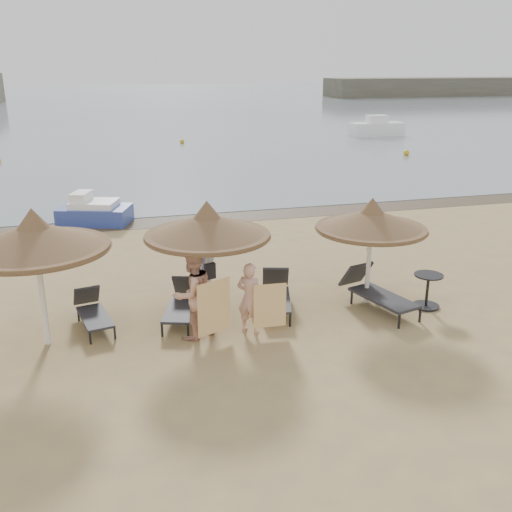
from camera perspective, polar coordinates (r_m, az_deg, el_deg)
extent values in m
plane|color=tan|center=(11.40, -1.91, -8.35)|extent=(160.00, 160.00, 0.00)
cube|color=slate|center=(90.07, -14.23, 14.80)|extent=(200.00, 140.00, 0.03)
cube|color=#4B3C29|center=(20.11, -8.15, 3.55)|extent=(200.00, 1.60, 0.01)
cube|color=#5F5B4C|center=(106.67, 17.97, 15.80)|extent=(40.00, 8.00, 3.00)
cube|color=white|center=(45.01, 11.95, 12.28)|extent=(4.00, 1.60, 1.00)
cube|color=white|center=(44.94, 12.02, 13.23)|extent=(1.50, 1.00, 0.60)
cylinder|color=white|center=(11.56, -20.58, -3.82)|extent=(0.11, 0.11, 1.99)
cone|color=brown|center=(11.18, -21.27, 1.89)|extent=(2.74, 2.74, 0.52)
cone|color=brown|center=(11.10, -21.46, 3.43)|extent=(0.66, 0.66, 0.43)
cylinder|color=brown|center=(11.25, -21.13, 0.69)|extent=(2.69, 2.69, 0.09)
cylinder|color=white|center=(11.96, -4.75, -2.13)|extent=(0.11, 0.11, 1.89)
cone|color=brown|center=(11.61, -4.90, 3.15)|extent=(2.61, 2.61, 0.49)
cone|color=brown|center=(11.53, -4.94, 4.57)|extent=(0.63, 0.63, 0.40)
cylinder|color=brown|center=(11.67, -4.87, 2.04)|extent=(2.56, 2.56, 0.09)
cylinder|color=white|center=(13.01, 11.17, -0.94)|extent=(0.10, 0.10, 1.79)
cone|color=brown|center=(12.69, 11.47, 3.66)|extent=(2.47, 2.47, 0.47)
cone|color=brown|center=(12.62, 11.56, 4.89)|extent=(0.60, 0.60, 0.38)
cylinder|color=brown|center=(12.75, 11.41, 2.70)|extent=(2.42, 2.42, 0.09)
cylinder|color=black|center=(11.62, -16.24, -7.94)|extent=(0.04, 0.04, 0.24)
cylinder|color=black|center=(11.70, -13.93, -7.54)|extent=(0.04, 0.04, 0.24)
cylinder|color=black|center=(12.70, -17.33, -5.71)|extent=(0.04, 0.04, 0.24)
cylinder|color=black|center=(12.77, -15.22, -5.37)|extent=(0.04, 0.04, 0.24)
cube|color=black|center=(12.17, -15.81, -5.89)|extent=(0.78, 1.36, 0.05)
cube|color=black|center=(12.78, -16.59, -3.78)|extent=(0.59, 0.46, 0.48)
cylinder|color=black|center=(11.61, -9.38, -7.37)|extent=(0.05, 0.05, 0.26)
cylinder|color=black|center=(11.52, -6.80, -7.46)|extent=(0.05, 0.05, 0.26)
cylinder|color=black|center=(12.78, -8.22, -4.81)|extent=(0.05, 0.05, 0.26)
cylinder|color=black|center=(12.69, -5.88, -4.88)|extent=(0.05, 0.05, 0.26)
cube|color=black|center=(12.12, -7.54, -5.29)|extent=(0.98, 1.51, 0.06)
cube|color=black|center=(12.78, -6.97, -2.88)|extent=(0.67, 0.55, 0.53)
cylinder|color=black|center=(11.88, 0.84, -6.46)|extent=(0.05, 0.05, 0.27)
cylinder|color=black|center=(11.90, 3.43, -6.45)|extent=(0.05, 0.05, 0.27)
cylinder|color=black|center=(13.11, 0.80, -3.98)|extent=(0.05, 0.05, 0.27)
cylinder|color=black|center=(13.12, 3.14, -3.98)|extent=(0.05, 0.05, 0.27)
cube|color=black|center=(12.47, 2.05, -4.39)|extent=(0.96, 1.54, 0.06)
cube|color=black|center=(13.17, 1.97, -2.04)|extent=(0.68, 0.55, 0.54)
cylinder|color=black|center=(12.14, 14.12, -6.40)|extent=(0.05, 0.05, 0.30)
cylinder|color=black|center=(12.55, 16.08, -5.74)|extent=(0.05, 0.05, 0.30)
cylinder|color=black|center=(13.13, 9.54, -4.12)|extent=(0.05, 0.05, 0.30)
cylinder|color=black|center=(13.51, 11.49, -3.59)|extent=(0.05, 0.05, 0.30)
cube|color=black|center=(12.78, 12.63, -4.09)|extent=(1.07, 1.72, 0.06)
cube|color=black|center=(13.33, 9.95, -1.77)|extent=(0.76, 0.61, 0.61)
cylinder|color=black|center=(13.40, 16.61, -4.79)|extent=(0.60, 0.60, 0.04)
cylinder|color=black|center=(13.27, 16.75, -3.36)|extent=(0.06, 0.06, 0.72)
cylinder|color=black|center=(13.14, 16.90, -1.85)|extent=(0.64, 0.64, 0.03)
imported|color=#D8A188|center=(11.15, -6.37, -3.12)|extent=(1.16, 1.02, 2.12)
imported|color=#D8A188|center=(11.36, -0.64, -3.67)|extent=(0.94, 0.90, 1.72)
cube|color=orange|center=(11.00, -4.21, -5.13)|extent=(0.71, 0.34, 1.08)
cube|color=orange|center=(11.31, 1.41, -5.00)|extent=(0.66, 0.05, 0.92)
cube|color=white|center=(12.05, -4.94, -0.85)|extent=(0.29, 0.18, 0.35)
cube|color=black|center=(11.75, -4.63, -1.52)|extent=(0.25, 0.14, 0.34)
cube|color=#2E4198|center=(20.25, -15.78, 3.97)|extent=(2.64, 2.05, 0.58)
cube|color=white|center=(20.16, -15.87, 4.97)|extent=(1.77, 1.57, 0.26)
cube|color=white|center=(20.26, -17.06, 5.62)|extent=(0.81, 1.07, 0.37)
sphere|color=gold|center=(40.08, -7.41, 11.29)|extent=(0.31, 0.31, 0.31)
sphere|color=gold|center=(35.55, 14.81, 9.95)|extent=(0.35, 0.35, 0.35)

